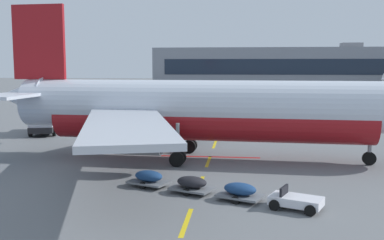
% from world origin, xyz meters
% --- Properties ---
extents(apron_paint_markings, '(8.00, 96.64, 0.01)m').
position_xyz_m(apron_paint_markings, '(18.00, 37.46, 0.00)').
color(apron_paint_markings, yellow).
rests_on(apron_paint_markings, ground).
extents(airliner_foreground, '(34.79, 34.58, 12.20)m').
position_xyz_m(airliner_foreground, '(17.44, 20.98, 3.95)').
color(airliner_foreground, silver).
rests_on(airliner_foreground, ground).
extents(catering_truck, '(4.03, 7.37, 3.14)m').
position_xyz_m(catering_truck, '(-0.60, 32.62, 1.65)').
color(catering_truck, black).
rests_on(catering_truck, ground).
extents(baggage_train, '(11.27, 5.84, 1.14)m').
position_xyz_m(baggage_train, '(19.12, 10.84, 0.53)').
color(baggage_train, silver).
rests_on(baggage_train, ground).
extents(terminal_satellite, '(91.93, 22.73, 14.16)m').
position_xyz_m(terminal_satellite, '(39.58, 131.14, 6.29)').
color(terminal_satellite, gray).
rests_on(terminal_satellite, ground).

